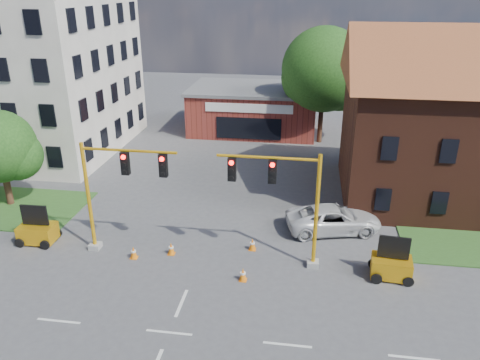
{
  "coord_description": "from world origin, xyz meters",
  "views": [
    {
      "loc": [
        5.27,
        -15.1,
        13.67
      ],
      "look_at": [
        1.56,
        10.0,
        2.93
      ],
      "focal_mm": 35.0,
      "sensor_mm": 36.0,
      "label": 1
    }
  ],
  "objects_px": {
    "trailer_east": "(391,265)",
    "signal_mast_west": "(116,186)",
    "trailer_west": "(38,231)",
    "pickup_white": "(333,219)",
    "signal_mast_east": "(284,196)"
  },
  "relations": [
    {
      "from": "trailer_east",
      "to": "signal_mast_west",
      "type": "bearing_deg",
      "value": -176.74
    },
    {
      "from": "signal_mast_west",
      "to": "trailer_west",
      "type": "bearing_deg",
      "value": 177.81
    },
    {
      "from": "trailer_east",
      "to": "pickup_white",
      "type": "bearing_deg",
      "value": 126.08
    },
    {
      "from": "trailer_west",
      "to": "signal_mast_west",
      "type": "bearing_deg",
      "value": -4.05
    },
    {
      "from": "signal_mast_east",
      "to": "pickup_white",
      "type": "height_order",
      "value": "signal_mast_east"
    },
    {
      "from": "trailer_east",
      "to": "pickup_white",
      "type": "distance_m",
      "value": 5.2
    },
    {
      "from": "trailer_east",
      "to": "trailer_west",
      "type": "bearing_deg",
      "value": -176.86
    },
    {
      "from": "signal_mast_west",
      "to": "trailer_east",
      "type": "bearing_deg",
      "value": -1.75
    },
    {
      "from": "trailer_east",
      "to": "pickup_white",
      "type": "xyz_separation_m",
      "value": [
        -2.69,
        4.46,
        0.08
      ]
    },
    {
      "from": "signal_mast_east",
      "to": "pickup_white",
      "type": "relative_size",
      "value": 1.11
    },
    {
      "from": "signal_mast_east",
      "to": "pickup_white",
      "type": "bearing_deg",
      "value": 55.15
    },
    {
      "from": "signal_mast_west",
      "to": "pickup_white",
      "type": "bearing_deg",
      "value": 19.27
    },
    {
      "from": "signal_mast_east",
      "to": "pickup_white",
      "type": "distance_m",
      "value": 5.83
    },
    {
      "from": "trailer_west",
      "to": "pickup_white",
      "type": "xyz_separation_m",
      "value": [
        16.63,
        3.83,
        0.08
      ]
    },
    {
      "from": "signal_mast_east",
      "to": "trailer_west",
      "type": "relative_size",
      "value": 2.8
    }
  ]
}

